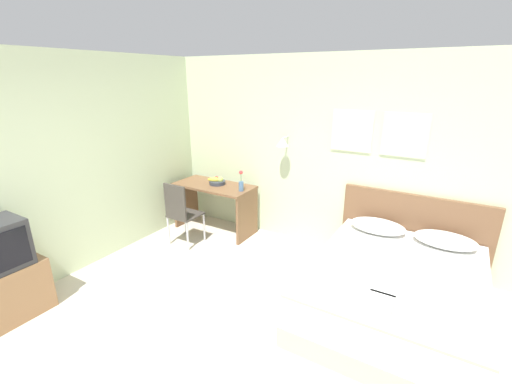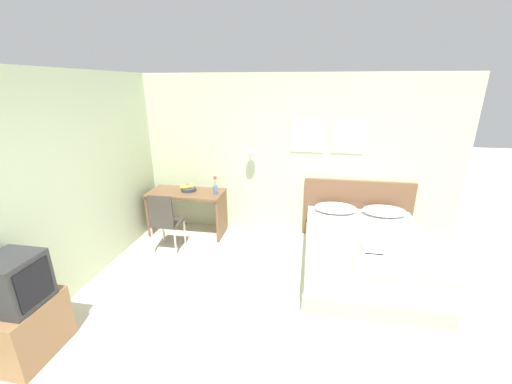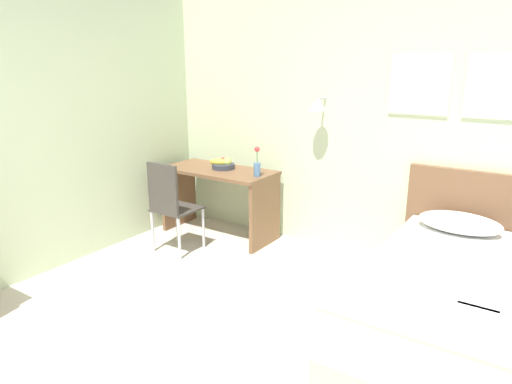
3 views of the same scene
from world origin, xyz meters
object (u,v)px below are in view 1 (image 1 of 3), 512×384
Objects in this scene: folded_towel_near_foot at (393,288)px; desk_chair at (180,210)px; tv_stand at (10,291)px; desk at (215,198)px; folded_towel_mid_bed at (370,301)px; throw_blanket at (385,300)px; bed at (394,292)px; headboard at (412,233)px; flower_vase at (241,183)px; pillow_right at (445,240)px; pillow_left at (378,226)px; fruit_bowl at (217,181)px.

folded_towel_near_foot is 3.00m from desk_chair.
desk is at bearing 79.34° from tv_stand.
folded_towel_near_foot is at bearing 67.04° from folded_towel_mid_bed.
tv_stand is at bearing -156.94° from throw_blanket.
headboard reaches higher than bed.
flower_vase is (-2.22, 1.43, 0.29)m from folded_towel_mid_bed.
pillow_right is 1.43m from throw_blanket.
folded_towel_mid_bed is at bearing 21.48° from tv_stand.
folded_towel_mid_bed is at bearing -28.01° from desk.
tv_stand is (-3.73, -2.81, -0.32)m from pillow_right.
headboard is 1.81m from folded_towel_mid_bed.
tv_stand is (-0.42, -2.07, -0.26)m from desk_chair.
desk is (-2.84, -0.34, 0.04)m from headboard.
folded_towel_near_foot is (0.03, -1.52, 0.09)m from headboard.
pillow_left is 0.53× the size of desk.
pillow_left is 1.55m from folded_towel_mid_bed.
headboard is 2.37m from flower_vase.
pillow_left is 2.47m from desk.
pillow_left reaches higher than throw_blanket.
folded_towel_mid_bed is at bearing -122.85° from throw_blanket.
fruit_bowl is 0.51m from flower_vase.
desk is 1.32× the size of desk_chair.
fruit_bowl is 0.87× the size of flower_vase.
desk is at bearing 165.82° from bed.
fruit_bowl is at bearing 79.01° from tv_stand.
pillow_left is 1.86× the size of folded_towel_mid_bed.
bed is 6.67× the size of flower_vase.
headboard is 3.11m from desk_chair.
bed is at bearing -16.49° from flower_vase.
headboard reaches higher than throw_blanket.
pillow_left reaches higher than bed.
desk is 0.63m from flower_vase.
fruit_bowl is at bearing -179.47° from pillow_left.
desk reaches higher than pillow_right.
desk is (-2.47, -0.07, -0.07)m from pillow_left.
fruit_bowl reaches higher than tv_stand.
desk_chair is at bearing -160.82° from headboard.
flower_vase is at bearing 150.98° from throw_blanket.
throw_blanket is 3.14m from fruit_bowl.
desk reaches higher than tv_stand.
tv_stand is at bearing -111.04° from flower_vase.
bed is 3.13× the size of pillow_left.
folded_towel_mid_bed is at bearing -106.83° from pillow_right.
desk is 4.65× the size of fruit_bowl.
desk reaches higher than throw_blanket.
folded_towel_near_foot is 3.10m from fruit_bowl.
desk reaches higher than bed.
bed is 2.49m from flower_vase.
folded_towel_mid_bed is at bearing -15.43° from desk_chair.
headboard is 4.96× the size of folded_towel_mid_bed.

